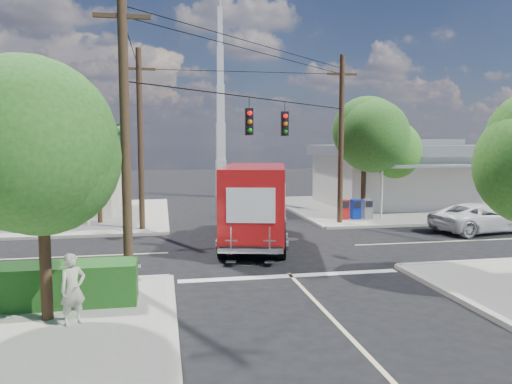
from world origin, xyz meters
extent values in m
plane|color=black|center=(0.00, 0.00, 0.00)|extent=(120.00, 120.00, 0.00)
cube|color=gray|center=(11.00, 11.00, 0.07)|extent=(14.00, 14.00, 0.14)
cube|color=#A5A192|center=(4.00, 11.00, 0.07)|extent=(0.25, 14.00, 0.14)
cube|color=#A5A192|center=(11.00, 4.00, 0.07)|extent=(14.00, 0.25, 0.14)
cube|color=gray|center=(-11.00, 11.00, 0.07)|extent=(14.00, 14.00, 0.14)
cube|color=#A5A192|center=(-4.00, 11.00, 0.07)|extent=(0.25, 14.00, 0.14)
cube|color=#A5A192|center=(-11.00, 4.00, 0.07)|extent=(14.00, 0.25, 0.14)
cube|color=#A5A192|center=(-4.00, -11.00, 0.07)|extent=(0.25, 14.00, 0.14)
cube|color=beige|center=(0.00, 10.00, 0.01)|extent=(0.12, 12.00, 0.01)
cube|color=beige|center=(0.00, -10.00, 0.01)|extent=(0.12, 12.00, 0.01)
cube|color=beige|center=(10.00, 0.00, 0.01)|extent=(12.00, 0.12, 0.01)
cube|color=beige|center=(-10.00, 0.00, 0.01)|extent=(12.00, 0.12, 0.01)
cube|color=silver|center=(0.00, -4.30, 0.01)|extent=(7.50, 0.40, 0.01)
cube|color=silver|center=(12.50, 12.00, 1.84)|extent=(11.00, 8.00, 3.40)
cube|color=gray|center=(12.50, 12.00, 3.89)|extent=(11.80, 8.80, 0.70)
cube|color=gray|center=(12.50, 12.00, 4.39)|extent=(6.05, 4.40, 0.50)
cube|color=gray|center=(12.50, 7.10, 3.04)|extent=(9.90, 1.80, 0.15)
cylinder|color=silver|center=(8.10, 6.30, 1.59)|extent=(0.12, 0.12, 2.90)
cube|color=beige|center=(-12.00, 12.50, 1.74)|extent=(10.00, 8.00, 3.20)
cube|color=gray|center=(-12.00, 12.50, 3.69)|extent=(10.80, 8.80, 0.70)
cube|color=gray|center=(-12.00, 12.50, 4.19)|extent=(5.50, 4.40, 0.50)
cube|color=gray|center=(-12.00, 7.60, 2.84)|extent=(9.00, 1.80, 0.15)
cylinder|color=silver|center=(-8.00, 6.80, 1.49)|extent=(0.12, 0.12, 2.70)
cube|color=silver|center=(0.50, 20.00, 1.50)|extent=(0.80, 0.80, 3.00)
cube|color=silver|center=(0.50, 20.00, 4.50)|extent=(0.70, 0.70, 3.00)
cube|color=silver|center=(0.50, 20.00, 7.50)|extent=(0.60, 0.60, 3.00)
cube|color=silver|center=(0.50, 20.00, 10.50)|extent=(0.50, 0.50, 3.00)
cube|color=silver|center=(0.50, 20.00, 13.50)|extent=(0.40, 0.40, 3.00)
cylinder|color=#422D1C|center=(-7.00, -7.50, 2.00)|extent=(0.28, 0.28, 3.71)
sphere|color=#1D501A|center=(-7.00, -7.50, 4.32)|extent=(3.71, 3.71, 3.71)
sphere|color=#1D501A|center=(-7.40, -7.30, 4.55)|extent=(3.02, 3.02, 3.02)
sphere|color=#1D501A|center=(-6.65, -7.80, 4.20)|extent=(3.25, 3.25, 3.25)
cylinder|color=#422D1C|center=(7.20, 6.80, 2.19)|extent=(0.28, 0.28, 4.10)
sphere|color=#1D501A|center=(7.20, 6.80, 4.75)|extent=(4.10, 4.10, 4.10)
sphere|color=#1D501A|center=(6.80, 7.00, 5.00)|extent=(3.33, 3.33, 3.33)
sphere|color=#1D501A|center=(7.55, 6.50, 4.62)|extent=(3.58, 3.58, 3.58)
cylinder|color=#422D1C|center=(9.80, 9.00, 1.93)|extent=(0.28, 0.28, 3.58)
sphere|color=#256C16|center=(9.80, 9.00, 4.17)|extent=(3.58, 3.58, 3.58)
sphere|color=#256C16|center=(9.40, 9.20, 4.40)|extent=(2.91, 2.91, 2.91)
sphere|color=#256C16|center=(10.15, 8.70, 4.06)|extent=(3.14, 3.14, 3.14)
cylinder|color=#422D1C|center=(-7.50, 7.50, 2.64)|extent=(0.24, 0.24, 5.00)
cone|color=#256824|center=(-6.60, 7.50, 5.24)|extent=(0.50, 2.06, 0.98)
cone|color=#256824|center=(-6.94, 8.20, 5.24)|extent=(1.92, 1.68, 0.98)
cone|color=#256824|center=(-7.70, 8.38, 5.24)|extent=(2.12, 0.95, 0.98)
cone|color=#256824|center=(-8.31, 7.89, 5.24)|extent=(1.34, 2.07, 0.98)
cone|color=#256824|center=(-8.31, 7.11, 5.24)|extent=(1.34, 2.07, 0.98)
cone|color=#256824|center=(-7.70, 6.62, 5.24)|extent=(2.12, 0.95, 0.98)
cone|color=#256824|center=(-6.94, 6.80, 5.24)|extent=(1.92, 1.68, 0.98)
cylinder|color=#422D1C|center=(-9.50, 9.00, 2.44)|extent=(0.24, 0.24, 4.60)
cone|color=#256824|center=(-8.60, 9.00, 4.84)|extent=(0.50, 2.06, 0.98)
cone|color=#256824|center=(-8.94, 9.70, 4.84)|extent=(1.92, 1.68, 0.98)
cone|color=#256824|center=(-9.70, 9.88, 4.84)|extent=(2.12, 0.95, 0.98)
cone|color=#256824|center=(-10.31, 9.39, 4.84)|extent=(1.34, 2.07, 0.98)
cone|color=#256824|center=(-10.31, 8.61, 4.84)|extent=(1.34, 2.07, 0.98)
cone|color=#256824|center=(-9.70, 8.12, 4.84)|extent=(2.12, 0.95, 0.98)
cone|color=#256824|center=(-8.94, 8.30, 4.84)|extent=(1.92, 1.68, 0.98)
cylinder|color=#473321|center=(-5.20, -5.20, 4.50)|extent=(0.28, 0.28, 9.00)
cube|color=#473321|center=(-5.20, -5.20, 8.00)|extent=(1.60, 0.12, 0.12)
cylinder|color=#473321|center=(5.20, 5.20, 4.50)|extent=(0.28, 0.28, 9.00)
cube|color=#473321|center=(5.20, 5.20, 8.00)|extent=(1.60, 0.12, 0.12)
cylinder|color=#473321|center=(-5.20, 5.20, 4.50)|extent=(0.28, 0.28, 9.00)
cube|color=#473321|center=(-5.20, 5.20, 8.00)|extent=(1.60, 0.12, 0.12)
cylinder|color=black|center=(0.00, 0.00, 6.20)|extent=(10.43, 10.43, 0.04)
cube|color=black|center=(-0.80, -0.80, 5.25)|extent=(0.30, 0.24, 1.05)
sphere|color=red|center=(-0.80, -0.94, 5.58)|extent=(0.20, 0.20, 0.20)
cube|color=black|center=(1.10, 1.10, 5.25)|extent=(0.30, 0.24, 1.05)
sphere|color=red|center=(1.10, 0.96, 5.58)|extent=(0.20, 0.20, 0.20)
cube|color=silver|center=(-7.80, -5.60, 0.49)|extent=(5.94, 0.05, 0.08)
cube|color=silver|center=(-7.80, -5.60, 0.89)|extent=(5.94, 0.05, 0.08)
cube|color=silver|center=(-5.00, -5.60, 0.64)|extent=(0.09, 0.06, 1.00)
cube|color=#144E17|center=(-8.00, -6.40, 0.69)|extent=(6.20, 1.20, 1.10)
cube|color=#A11513|center=(5.80, 6.20, 0.69)|extent=(0.50, 0.50, 1.10)
cube|color=#072096|center=(6.50, 6.20, 0.69)|extent=(0.50, 0.50, 1.10)
cube|color=slate|center=(7.20, 6.20, 0.69)|extent=(0.50, 0.50, 1.10)
cube|color=black|center=(-0.17, 1.17, 0.54)|extent=(4.00, 8.04, 0.25)
cube|color=red|center=(0.52, 4.11, 1.34)|extent=(2.70, 2.19, 2.18)
cube|color=black|center=(0.68, 4.78, 1.73)|extent=(2.08, 0.72, 0.94)
cube|color=silver|center=(0.73, 4.98, 0.64)|extent=(2.24, 0.64, 0.35)
cube|color=red|center=(-0.38, 0.30, 2.03)|extent=(3.73, 6.16, 2.87)
cube|color=white|center=(0.85, 0.01, 2.18)|extent=(0.84, 3.47, 1.29)
cube|color=white|center=(-1.60, 0.59, 2.18)|extent=(0.84, 3.47, 1.29)
cube|color=white|center=(-1.05, -2.51, 2.18)|extent=(1.74, 0.43, 1.29)
cube|color=silver|center=(-1.07, -2.64, 0.54)|extent=(2.37, 0.79, 0.18)
cube|color=silver|center=(-1.78, -2.60, 0.94)|extent=(0.45, 0.16, 0.99)
cube|color=silver|center=(-0.43, -2.92, 0.94)|extent=(0.45, 0.16, 0.99)
cylinder|color=black|center=(-0.62, 4.23, 0.54)|extent=(0.56, 1.13, 1.09)
cylinder|color=black|center=(1.60, 3.70, 0.54)|extent=(0.56, 1.13, 1.09)
cylinder|color=black|center=(-1.94, -1.36, 0.54)|extent=(0.56, 1.13, 1.09)
cylinder|color=black|center=(0.27, -1.89, 0.54)|extent=(0.56, 1.13, 1.09)
imported|color=silver|center=(11.37, 1.85, 0.71)|extent=(5.45, 3.15, 1.43)
imported|color=#BAB7A0|center=(-6.31, -8.00, 1.00)|extent=(0.75, 0.69, 1.71)
camera|label=1|loc=(-4.17, -20.11, 4.48)|focal=35.00mm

